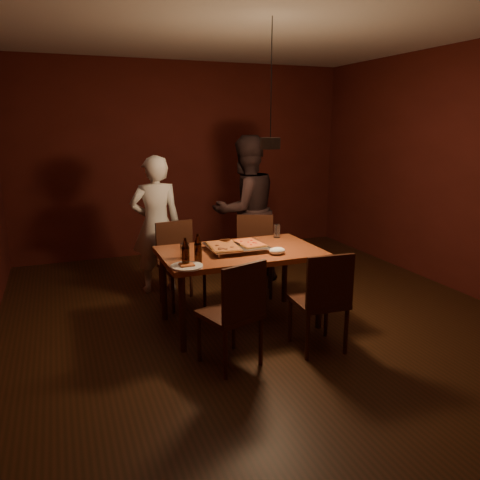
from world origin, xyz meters
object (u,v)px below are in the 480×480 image
object	(u,v)px
pizza_tray	(237,248)
beer_bottle_a	(185,252)
chair_near_right	(323,293)
plate_slice	(187,266)
chair_near_left	(236,305)
dining_table	(240,258)
diner_white	(156,225)
chair_far_right	(255,247)
chair_far_left	(179,255)
diner_dark	(245,210)
pendant_lamp	(270,142)
beer_bottle_b	(198,248)

from	to	relation	value
pizza_tray	beer_bottle_a	distance (m)	0.67
chair_near_right	plate_slice	xyz separation A→B (m)	(-1.05, 0.46, 0.22)
chair_near_left	pizza_tray	distance (m)	0.89
beer_bottle_a	pizza_tray	bearing A→B (deg)	29.11
dining_table	chair_near_left	world-z (taller)	chair_near_left
pizza_tray	diner_white	size ratio (longest dim) A/B	0.35
beer_bottle_a	diner_white	bearing A→B (deg)	87.63
chair_near_left	chair_near_right	size ratio (longest dim) A/B	1.09
pizza_tray	chair_far_right	bearing A→B (deg)	56.66
chair_far_left	chair_far_right	xyz separation A→B (m)	(0.91, 0.03, 0.00)
chair_far_left	chair_near_left	world-z (taller)	same
dining_table	chair_far_right	bearing A→B (deg)	58.16
diner_dark	beer_bottle_a	bearing A→B (deg)	40.72
chair_near_left	beer_bottle_a	size ratio (longest dim) A/B	2.15
chair_near_right	diner_dark	world-z (taller)	diner_dark
plate_slice	pizza_tray	bearing A→B (deg)	31.38
chair_near_right	pendant_lamp	size ratio (longest dim) A/B	0.44
chair_far_left	chair_near_left	bearing A→B (deg)	84.78
dining_table	chair_near_right	world-z (taller)	chair_near_right
pizza_tray	plate_slice	world-z (taller)	pizza_tray
chair_far_right	diner_white	size ratio (longest dim) A/B	0.35
pizza_tray	diner_dark	size ratio (longest dim) A/B	0.31
diner_white	chair_near_left	bearing A→B (deg)	97.52
chair_far_right	diner_dark	world-z (taller)	diner_dark
pizza_tray	diner_white	distance (m)	1.35
beer_bottle_a	diner_dark	xyz separation A→B (m)	(1.15, 1.51, 0.02)
dining_table	chair_near_left	bearing A→B (deg)	-113.42
plate_slice	chair_near_right	bearing A→B (deg)	-23.71
plate_slice	chair_near_left	bearing A→B (deg)	-57.96
beer_bottle_b	diner_white	distance (m)	1.50
chair_far_left	chair_near_right	bearing A→B (deg)	110.43
chair_far_right	pizza_tray	distance (m)	0.98
beer_bottle_b	chair_near_left	bearing A→B (deg)	-75.20
beer_bottle_a	plate_slice	bearing A→B (deg)	-90.67
pendant_lamp	beer_bottle_a	bearing A→B (deg)	-168.10
pizza_tray	pendant_lamp	bearing A→B (deg)	-27.78
chair_far_right	chair_near_left	bearing A→B (deg)	84.94
dining_table	diner_white	world-z (taller)	diner_white
chair_near_left	plate_slice	size ratio (longest dim) A/B	1.93
chair_near_left	chair_near_right	xyz separation A→B (m)	(0.78, -0.02, 0.00)
chair_far_right	dining_table	bearing A→B (deg)	80.94
chair_far_right	beer_bottle_a	bearing A→B (deg)	67.83
chair_near_left	beer_bottle_b	size ratio (longest dim) A/B	2.10
chair_far_left	diner_dark	xyz separation A→B (m)	(0.95, 0.42, 0.36)
plate_slice	diner_white	xyz separation A→B (m)	(0.07, 1.60, 0.03)
dining_table	plate_slice	world-z (taller)	plate_slice
chair_far_left	plate_slice	world-z (taller)	chair_far_left
beer_bottle_b	chair_near_right	bearing A→B (deg)	-31.63
beer_bottle_a	dining_table	bearing A→B (deg)	27.03
chair_near_left	diner_white	distance (m)	2.06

